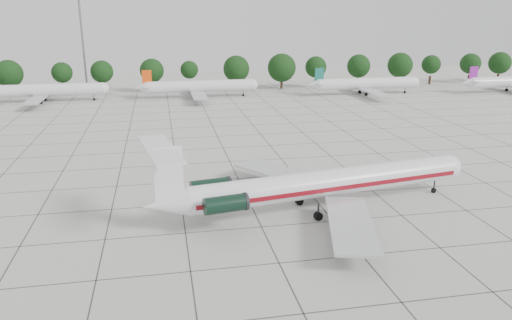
{
  "coord_description": "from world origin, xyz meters",
  "views": [
    {
      "loc": [
        -9.75,
        -55.47,
        22.11
      ],
      "look_at": [
        1.88,
        4.8,
        3.5
      ],
      "focal_mm": 35.0,
      "sensor_mm": 36.0,
      "label": 1
    }
  ],
  "objects_px": {
    "ground_crew": "(318,179)",
    "floodlight_mast": "(82,39)",
    "main_airliner": "(314,184)",
    "bg_airliner_c": "(200,87)",
    "bg_airliner_d": "(366,84)",
    "bg_airliner_b": "(45,90)"
  },
  "relations": [
    {
      "from": "bg_airliner_d",
      "to": "floodlight_mast",
      "type": "distance_m",
      "value": 78.6
    },
    {
      "from": "bg_airliner_c",
      "to": "bg_airliner_b",
      "type": "bearing_deg",
      "value": 178.94
    },
    {
      "from": "bg_airliner_b",
      "to": "floodlight_mast",
      "type": "bearing_deg",
      "value": 66.2
    },
    {
      "from": "bg_airliner_d",
      "to": "floodlight_mast",
      "type": "height_order",
      "value": "floodlight_mast"
    },
    {
      "from": "main_airliner",
      "to": "bg_airliner_c",
      "type": "distance_m",
      "value": 79.12
    },
    {
      "from": "ground_crew",
      "to": "bg_airliner_c",
      "type": "distance_m",
      "value": 71.38
    },
    {
      "from": "main_airliner",
      "to": "ground_crew",
      "type": "xyz_separation_m",
      "value": [
        3.15,
        8.14,
        -2.25
      ]
    },
    {
      "from": "main_airliner",
      "to": "bg_airliner_b",
      "type": "height_order",
      "value": "main_airliner"
    },
    {
      "from": "main_airliner",
      "to": "bg_airliner_c",
      "type": "xyz_separation_m",
      "value": [
        -6.24,
        78.87,
        -0.34
      ]
    },
    {
      "from": "floodlight_mast",
      "to": "bg_airliner_c",
      "type": "bearing_deg",
      "value": -30.72
    },
    {
      "from": "main_airliner",
      "to": "floodlight_mast",
      "type": "relative_size",
      "value": 1.53
    },
    {
      "from": "main_airliner",
      "to": "bg_airliner_d",
      "type": "distance_m",
      "value": 84.49
    },
    {
      "from": "bg_airliner_b",
      "to": "bg_airliner_c",
      "type": "relative_size",
      "value": 1.0
    },
    {
      "from": "bg_airliner_c",
      "to": "bg_airliner_d",
      "type": "height_order",
      "value": "same"
    },
    {
      "from": "bg_airliner_c",
      "to": "floodlight_mast",
      "type": "distance_m",
      "value": 37.11
    },
    {
      "from": "bg_airliner_b",
      "to": "bg_airliner_c",
      "type": "bearing_deg",
      "value": -1.06
    },
    {
      "from": "main_airliner",
      "to": "ground_crew",
      "type": "distance_m",
      "value": 9.01
    },
    {
      "from": "ground_crew",
      "to": "floodlight_mast",
      "type": "relative_size",
      "value": 0.08
    },
    {
      "from": "main_airliner",
      "to": "floodlight_mast",
      "type": "xyz_separation_m",
      "value": [
        -36.61,
        96.92,
        11.03
      ]
    },
    {
      "from": "ground_crew",
      "to": "bg_airliner_c",
      "type": "bearing_deg",
      "value": -79.96
    },
    {
      "from": "main_airliner",
      "to": "ground_crew",
      "type": "relative_size",
      "value": 19.46
    },
    {
      "from": "bg_airliner_d",
      "to": "floodlight_mast",
      "type": "xyz_separation_m",
      "value": [
        -74.73,
        21.52,
        11.37
      ]
    }
  ]
}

